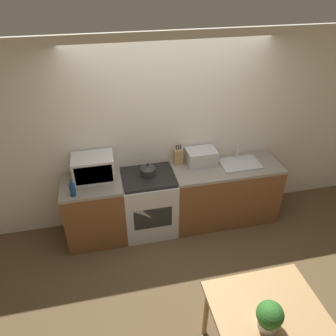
% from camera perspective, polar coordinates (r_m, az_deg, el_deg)
% --- Properties ---
extents(ground_plane, '(16.00, 16.00, 0.00)m').
position_cam_1_polar(ground_plane, '(4.44, 3.11, -15.13)').
color(ground_plane, brown).
extents(wall_back, '(10.00, 0.06, 2.60)m').
position_cam_1_polar(wall_back, '(4.40, 0.24, 5.98)').
color(wall_back, silver).
rests_on(wall_back, ground_plane).
extents(counter_left_run, '(0.76, 0.62, 0.90)m').
position_cam_1_polar(counter_left_run, '(4.50, -12.59, -7.20)').
color(counter_left_run, brown).
rests_on(counter_left_run, ground_plane).
extents(counter_right_run, '(1.49, 0.62, 0.90)m').
position_cam_1_polar(counter_right_run, '(4.77, 9.73, -4.19)').
color(counter_right_run, brown).
rests_on(counter_right_run, ground_plane).
extents(stove_range, '(0.70, 0.62, 0.90)m').
position_cam_1_polar(stove_range, '(4.53, -3.32, -6.10)').
color(stove_range, silver).
rests_on(stove_range, ground_plane).
extents(kettle, '(0.20, 0.20, 0.17)m').
position_cam_1_polar(kettle, '(4.24, -3.52, -0.34)').
color(kettle, '#2D2D2D').
rests_on(kettle, stove_range).
extents(microwave, '(0.52, 0.36, 0.31)m').
position_cam_1_polar(microwave, '(4.23, -12.86, 0.09)').
color(microwave, silver).
rests_on(microwave, counter_left_run).
extents(bottle, '(0.07, 0.07, 0.22)m').
position_cam_1_polar(bottle, '(4.02, -16.30, -3.62)').
color(bottle, navy).
rests_on(bottle, counter_left_run).
extents(knife_block, '(0.11, 0.10, 0.29)m').
position_cam_1_polar(knife_block, '(4.44, 1.80, 2.02)').
color(knife_block, tan).
rests_on(knife_block, counter_right_run).
extents(toaster_oven, '(0.40, 0.28, 0.21)m').
position_cam_1_polar(toaster_oven, '(4.47, 5.80, 1.95)').
color(toaster_oven, silver).
rests_on(toaster_oven, counter_right_run).
extents(sink_basin, '(0.53, 0.35, 0.24)m').
position_cam_1_polar(sink_basin, '(4.58, 12.42, 0.82)').
color(sink_basin, silver).
rests_on(sink_basin, counter_right_run).
extents(dining_table, '(0.96, 0.77, 0.76)m').
position_cam_1_polar(dining_table, '(3.25, 16.64, -23.25)').
color(dining_table, tan).
rests_on(dining_table, ground_plane).
extents(potted_plant, '(0.22, 0.22, 0.27)m').
position_cam_1_polar(potted_plant, '(2.96, 17.27, -23.37)').
color(potted_plant, beige).
rests_on(potted_plant, dining_table).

